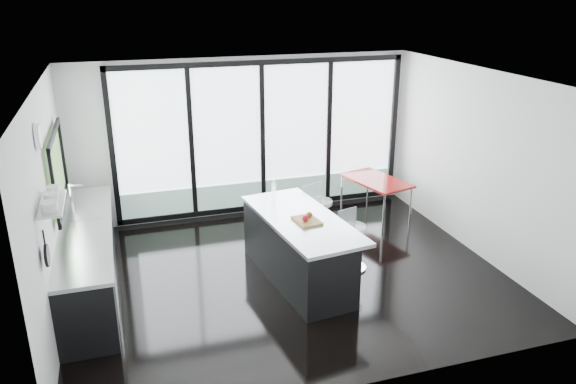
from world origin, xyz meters
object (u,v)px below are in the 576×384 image
object	(u,v)px
island	(297,248)
bar_stool_far	(319,223)
red_table	(375,197)
bar_stool_near	(352,247)

from	to	relation	value
island	bar_stool_far	distance (m)	1.13
bar_stool_far	red_table	size ratio (longest dim) A/B	0.61
island	bar_stool_far	world-z (taller)	island
bar_stool_near	bar_stool_far	bearing A→B (deg)	86.84
island	bar_stool_near	world-z (taller)	island
bar_stool_far	red_table	bearing A→B (deg)	12.33
bar_stool_near	bar_stool_far	distance (m)	0.90
island	red_table	distance (m)	2.75
bar_stool_far	island	bearing A→B (deg)	-145.96
bar_stool_far	red_table	xyz separation A→B (m)	(1.41, 0.89, -0.05)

